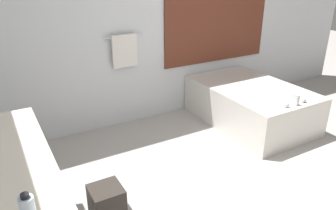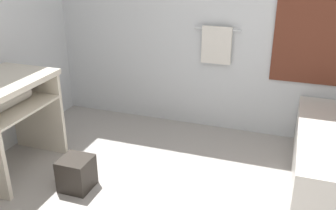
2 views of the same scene
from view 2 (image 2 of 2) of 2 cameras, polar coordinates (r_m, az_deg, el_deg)
The scene contains 2 objects.
wall_back_with_blinds at distance 4.02m, azimuth 12.77°, elevation 13.79°, with size 7.40×0.13×2.70m.
waste_bin at distance 3.37m, azimuth -13.76°, elevation -10.07°, with size 0.26×0.26×0.29m.
Camera 2 is at (0.50, -1.72, 1.93)m, focal length 40.00 mm.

